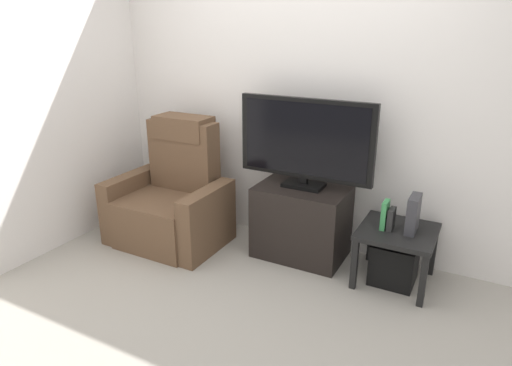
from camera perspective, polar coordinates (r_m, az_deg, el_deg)
The scene contains 11 objects.
ground_plane at distance 3.26m, azimuth -1.36°, elevation -14.86°, with size 6.40×6.40×0.00m, color #9E998E.
wall_back at distance 3.75m, azimuth 7.14°, elevation 11.11°, with size 6.40×0.06×2.60m, color silver.
wall_side at distance 4.01m, azimuth -26.03°, elevation 9.85°, with size 0.06×4.48×2.60m, color silver.
tv_stand at distance 3.74m, azimuth 5.76°, elevation -4.88°, with size 0.73×0.49×0.60m.
television at distance 3.53m, azimuth 6.25°, elevation 5.29°, with size 1.10×0.20×0.71m.
recliner_armchair at distance 4.05m, azimuth -10.56°, elevation -2.07°, with size 0.98×0.78×1.08m.
side_table at distance 3.48m, azimuth 17.44°, elevation -6.63°, with size 0.54×0.54×0.43m.
subwoofer_box at distance 3.57m, azimuth 17.11°, elevation -9.55°, with size 0.32×0.32×0.32m, color black.
book_leftmost at distance 3.41m, azimuth 16.02°, elevation -3.88°, with size 0.04×0.13×0.21m, color #388C4C.
book_middle at distance 3.41m, azimuth 16.76°, elevation -4.39°, with size 0.04×0.12×0.16m, color #262626.
game_console at distance 3.39m, azimuth 19.30°, elevation -3.75°, with size 0.07×0.20×0.27m, color #333338.
Camera 1 is at (1.33, -2.33, 1.85)m, focal length 31.56 mm.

